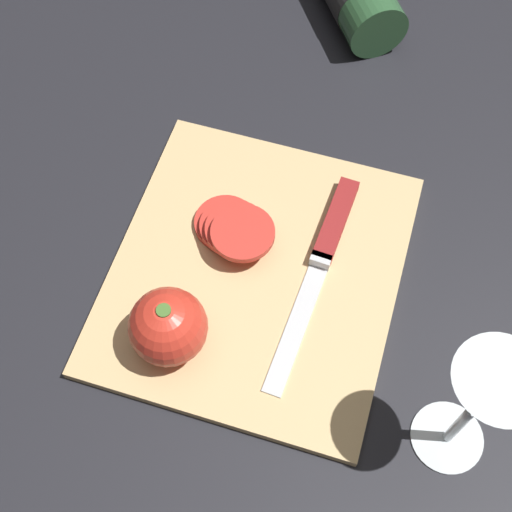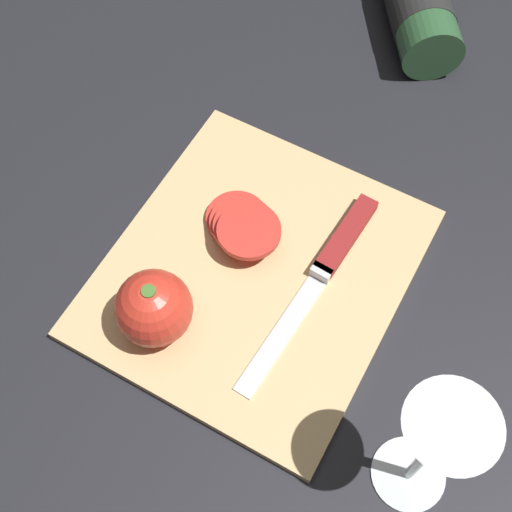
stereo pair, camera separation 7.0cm
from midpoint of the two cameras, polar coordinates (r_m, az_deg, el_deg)
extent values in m
plane|color=black|center=(0.73, 3.43, -3.34)|extent=(3.00, 3.00, 0.00)
cube|color=tan|center=(0.73, 2.73, -1.59)|extent=(0.32, 0.29, 0.01)
cylinder|color=black|center=(0.95, 15.08, 18.49)|extent=(0.11, 0.11, 0.08)
cylinder|color=silver|center=(0.69, 15.08, -16.78)|extent=(0.07, 0.07, 0.00)
cylinder|color=silver|center=(0.65, 15.99, -15.97)|extent=(0.01, 0.01, 0.08)
cone|color=silver|center=(0.57, 18.05, -14.12)|extent=(0.07, 0.07, 0.08)
cone|color=beige|center=(0.59, 17.38, -14.73)|extent=(0.03, 0.03, 0.03)
sphere|color=red|center=(0.67, -5.25, -4.47)|extent=(0.07, 0.07, 0.07)
cylinder|color=#47702D|center=(0.64, -5.49, -3.22)|extent=(0.01, 0.01, 0.01)
cube|color=silver|center=(0.70, 5.02, -6.39)|extent=(0.15, 0.03, 0.00)
cube|color=silver|center=(0.72, 8.00, -1.59)|extent=(0.01, 0.02, 0.01)
cube|color=maroon|center=(0.75, 9.87, 1.34)|extent=(0.10, 0.03, 0.01)
cylinder|color=red|center=(0.75, 1.10, 2.79)|extent=(0.07, 0.07, 0.01)
cylinder|color=red|center=(0.74, 1.46, 2.46)|extent=(0.07, 0.07, 0.01)
cylinder|color=red|center=(0.73, 1.83, 2.12)|extent=(0.07, 0.07, 0.01)
cylinder|color=red|center=(0.72, 2.21, 1.76)|extent=(0.07, 0.07, 0.01)
camera|label=1|loc=(0.03, -87.13, 5.31)|focal=50.00mm
camera|label=2|loc=(0.03, 92.87, -5.31)|focal=50.00mm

